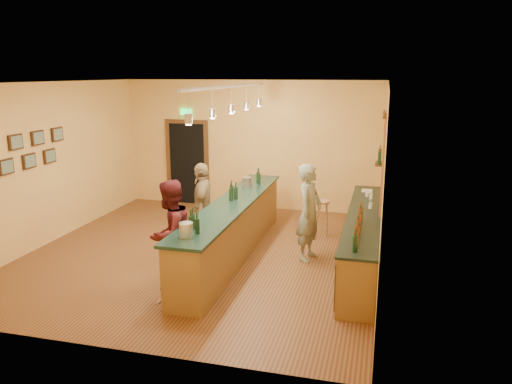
% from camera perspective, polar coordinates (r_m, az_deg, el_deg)
% --- Properties ---
extents(floor, '(7.00, 7.00, 0.00)m').
position_cam_1_polar(floor, '(9.69, -5.98, -6.95)').
color(floor, '#5C291A').
rests_on(floor, ground).
extents(ceiling, '(6.50, 7.00, 0.02)m').
position_cam_1_polar(ceiling, '(9.08, -6.48, 12.33)').
color(ceiling, silver).
rests_on(ceiling, wall_back).
extents(wall_back, '(6.50, 0.02, 3.20)m').
position_cam_1_polar(wall_back, '(12.54, -0.59, 5.38)').
color(wall_back, '#E39F55').
rests_on(wall_back, floor).
extents(wall_front, '(6.50, 0.02, 3.20)m').
position_cam_1_polar(wall_front, '(6.20, -17.65, -3.77)').
color(wall_front, '#E39F55').
rests_on(wall_front, floor).
extents(wall_left, '(0.02, 7.00, 3.20)m').
position_cam_1_polar(wall_left, '(10.82, -22.58, 3.04)').
color(wall_left, '#E39F55').
rests_on(wall_left, floor).
extents(wall_right, '(0.02, 7.00, 3.20)m').
position_cam_1_polar(wall_right, '(8.67, 14.32, 1.29)').
color(wall_right, '#E39F55').
rests_on(wall_right, floor).
extents(doorway, '(1.15, 0.09, 2.48)m').
position_cam_1_polar(doorway, '(13.13, -7.81, 3.53)').
color(doorway, black).
rests_on(doorway, wall_back).
extents(tapestry, '(0.03, 1.40, 1.60)m').
position_cam_1_polar(tapestry, '(9.02, 14.31, 3.37)').
color(tapestry, '#A02820').
rests_on(tapestry, wall_right).
extents(bottle_shelf, '(0.17, 0.55, 0.54)m').
position_cam_1_polar(bottle_shelf, '(10.53, 14.00, 3.77)').
color(bottle_shelf, '#4A2716').
rests_on(bottle_shelf, wall_right).
extents(picture_grid, '(0.06, 2.20, 0.70)m').
position_cam_1_polar(picture_grid, '(10.16, -25.08, 4.19)').
color(picture_grid, '#382111').
rests_on(picture_grid, wall_left).
extents(back_counter, '(0.60, 4.55, 1.27)m').
position_cam_1_polar(back_counter, '(9.14, 12.16, -5.22)').
color(back_counter, brown).
rests_on(back_counter, floor).
extents(tasting_bar, '(0.73, 5.10, 1.38)m').
position_cam_1_polar(tasting_bar, '(9.31, -2.71, -3.79)').
color(tasting_bar, brown).
rests_on(tasting_bar, floor).
extents(pendant_track, '(0.11, 4.60, 0.50)m').
position_cam_1_polar(pendant_track, '(8.90, -2.86, 10.98)').
color(pendant_track, silver).
rests_on(pendant_track, ceiling).
extents(bartender, '(0.56, 0.73, 1.79)m').
position_cam_1_polar(bartender, '(9.13, 6.12, -2.33)').
color(bartender, gray).
rests_on(bartender, floor).
extents(customer_a, '(0.85, 0.99, 1.75)m').
position_cam_1_polar(customer_a, '(8.03, -9.77, -4.81)').
color(customer_a, '#59191E').
rests_on(customer_a, floor).
extents(customer_b, '(0.65, 1.07, 1.71)m').
position_cam_1_polar(customer_b, '(9.69, -6.11, -1.64)').
color(customer_b, '#997A51').
rests_on(customer_b, floor).
extents(bar_stool, '(0.38, 0.38, 0.78)m').
position_cam_1_polar(bar_stool, '(10.47, 7.35, -1.74)').
color(bar_stool, '#A5764A').
rests_on(bar_stool, floor).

